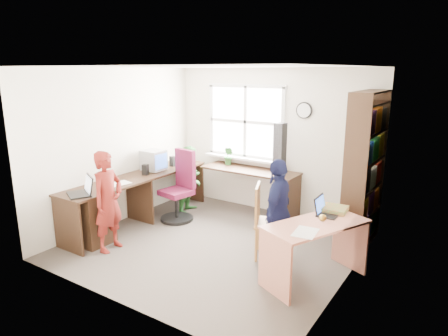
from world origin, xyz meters
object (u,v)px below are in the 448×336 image
at_px(l_desk, 130,203).
at_px(laptop_right, 325,210).
at_px(person_green, 191,179).
at_px(person_red, 108,201).
at_px(bookshelf, 364,174).
at_px(right_desk, 315,239).
at_px(person_navy, 278,211).
at_px(swivel_chair, 180,190).
at_px(wooden_chair, 266,218).
at_px(cd_tower, 280,149).
at_px(crt_monitor, 154,160).
at_px(potted_plant, 229,156).
at_px(laptop_left, 83,190).

bearing_deg(l_desk, laptop_right, 9.73).
height_order(laptop_right, person_green, person_green).
relative_size(person_red, person_green, 1.20).
distance_m(bookshelf, person_green, 2.82).
height_order(right_desk, person_navy, person_navy).
relative_size(swivel_chair, wooden_chair, 1.18).
height_order(right_desk, person_green, person_green).
height_order(swivel_chair, person_green, swivel_chair).
height_order(right_desk, cd_tower, cd_tower).
xyz_separation_m(crt_monitor, person_red, (0.43, -1.34, -0.25)).
relative_size(laptop_right, person_green, 0.28).
xyz_separation_m(l_desk, cd_tower, (1.58, 1.72, 0.70)).
bearing_deg(laptop_right, swivel_chair, 80.96).
bearing_deg(swivel_chair, right_desk, -5.39).
bearing_deg(wooden_chair, right_desk, -40.30).
relative_size(right_desk, cd_tower, 1.64).
bearing_deg(person_navy, potted_plant, -139.70).
distance_m(laptop_left, laptop_right, 3.13).
bearing_deg(swivel_chair, crt_monitor, -165.53).
xyz_separation_m(person_red, person_navy, (2.01, 0.93, -0.01)).
bearing_deg(l_desk, swivel_chair, 71.11).
bearing_deg(bookshelf, right_desk, -96.88).
distance_m(l_desk, right_desk, 2.80).
height_order(laptop_right, person_navy, person_navy).
height_order(right_desk, wooden_chair, wooden_chair).
relative_size(right_desk, wooden_chair, 1.39).
xyz_separation_m(laptop_left, person_green, (0.31, 1.92, -0.24)).
bearing_deg(laptop_left, person_green, 107.75).
bearing_deg(crt_monitor, swivel_chair, 5.71).
distance_m(bookshelf, person_red, 3.44).
distance_m(bookshelf, laptop_left, 3.77).
xyz_separation_m(wooden_chair, crt_monitor, (-2.28, 0.39, 0.40)).
height_order(wooden_chair, laptop_right, wooden_chair).
xyz_separation_m(cd_tower, person_navy, (0.64, -1.35, -0.49)).
xyz_separation_m(right_desk, bookshelf, (0.16, 1.33, 0.50)).
distance_m(crt_monitor, potted_plant, 1.30).
height_order(wooden_chair, person_green, person_green).
relative_size(wooden_chair, crt_monitor, 2.72).
bearing_deg(bookshelf, laptop_right, -100.23).
xyz_separation_m(laptop_right, cd_tower, (-1.20, 1.24, 0.41)).
bearing_deg(laptop_left, crt_monitor, 120.80).
distance_m(laptop_right, person_navy, 0.58).
distance_m(crt_monitor, person_navy, 2.49).
xyz_separation_m(l_desk, person_green, (0.18, 1.22, 0.11)).
relative_size(right_desk, person_red, 0.99).
bearing_deg(person_green, right_desk, -124.21).
height_order(laptop_left, laptop_right, laptop_left).
bearing_deg(person_navy, cd_tower, -163.46).
bearing_deg(potted_plant, person_red, -99.24).
bearing_deg(l_desk, crt_monitor, 106.27).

